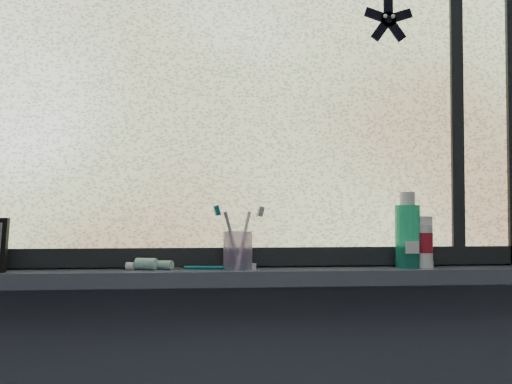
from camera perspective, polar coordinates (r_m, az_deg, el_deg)
The scene contains 11 objects.
wall_back at distance 1.60m, azimuth -0.88°, elevation 0.76°, with size 3.00×0.01×2.50m, color #9EA3A8.
windowsill at distance 1.54m, azimuth -0.68°, elevation -8.45°, with size 1.62×0.14×0.04m, color #43465A.
window_pane at distance 1.62m, azimuth -0.82°, elevation 10.75°, with size 1.50×0.01×1.00m, color silver.
frame_bottom at distance 1.58m, azimuth -0.81°, elevation -6.45°, with size 1.60×0.03×0.05m, color black.
frame_mullion at distance 1.76m, azimuth 19.33°, elevation 9.80°, with size 0.04×0.03×1.00m, color black.
starfish_sticker at distance 1.73m, azimuth 13.09°, elevation 16.44°, with size 0.15×0.02×0.15m, color black, non-canonical shape.
toothpaste_tube at distance 1.54m, azimuth -10.25°, elevation -7.08°, with size 0.17×0.04×0.03m, color white, non-canonical shape.
toothbrush_cup at distance 1.52m, azimuth -1.83°, elevation -5.86°, with size 0.08×0.08×0.10m, color #AD94C4.
toothbrush_lying at distance 1.53m, azimuth -4.02°, elevation -7.46°, with size 0.21×0.02×0.01m, color #0C646C, non-canonical shape.
mouthwash_bottle at distance 1.63m, azimuth 14.92°, elevation -3.65°, with size 0.07×0.07×0.17m, color #1E9D7C.
cream_tube at distance 1.63m, azimuth 16.56°, elevation -4.66°, with size 0.04×0.04×0.10m, color silver.
Camera 1 is at (-0.12, -0.29, 1.17)m, focal length 40.00 mm.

